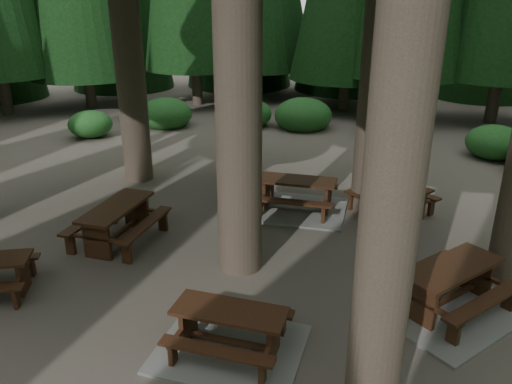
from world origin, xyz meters
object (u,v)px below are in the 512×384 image
at_px(picnic_table_a, 230,337).
at_px(picnic_table_c, 296,200).
at_px(picnic_table_b, 117,218).
at_px(picnic_table_d, 392,193).
at_px(picnic_table_f, 448,294).

xyz_separation_m(picnic_table_a, picnic_table_c, (-1.00, 5.38, 0.05)).
height_order(picnic_table_b, picnic_table_c, picnic_table_b).
relative_size(picnic_table_b, picnic_table_c, 0.78).
bearing_deg(picnic_table_a, picnic_table_d, 71.29).
bearing_deg(picnic_table_c, picnic_table_a, -90.23).
xyz_separation_m(picnic_table_b, picnic_table_d, (5.03, 4.11, -0.04)).
relative_size(picnic_table_a, picnic_table_f, 0.76).
bearing_deg(picnic_table_d, picnic_table_a, -75.12).
bearing_deg(picnic_table_b, picnic_table_d, -58.82).
xyz_separation_m(picnic_table_a, picnic_table_b, (-3.86, 2.14, 0.32)).
bearing_deg(picnic_table_d, picnic_table_c, -132.54).
bearing_deg(picnic_table_f, picnic_table_a, 161.39).
distance_m(picnic_table_a, picnic_table_d, 6.37).
bearing_deg(picnic_table_c, picnic_table_b, -142.26).
height_order(picnic_table_c, picnic_table_f, picnic_table_f).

